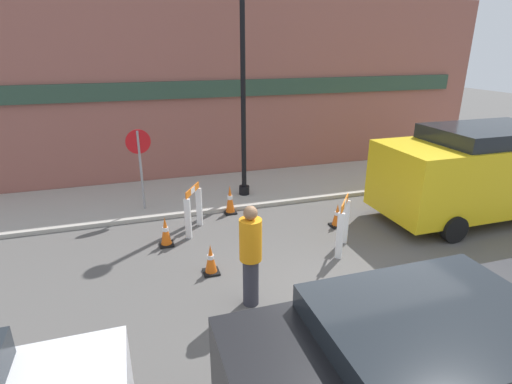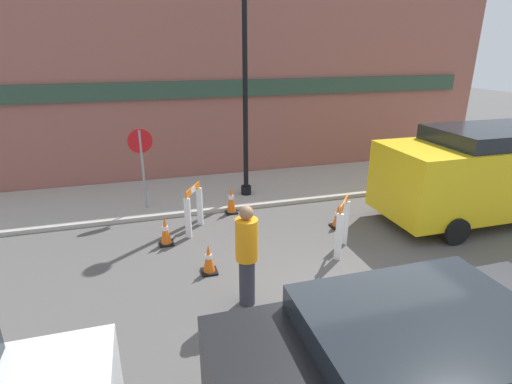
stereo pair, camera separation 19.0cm
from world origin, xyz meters
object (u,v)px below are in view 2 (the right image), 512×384
(streetlamp_post, at_px, (245,56))
(stop_sign, at_px, (142,156))
(person_worker, at_px, (247,253))
(parked_car_1, at_px, (415,377))
(work_van, at_px, (489,170))

(streetlamp_post, distance_m, stop_sign, 3.58)
(person_worker, bearing_deg, stop_sign, 41.78)
(stop_sign, bearing_deg, parked_car_1, 100.24)
(streetlamp_post, xyz_separation_m, work_van, (5.22, -2.97, -2.55))
(streetlamp_post, xyz_separation_m, parked_car_1, (-0.31, -7.67, -2.83))
(person_worker, height_order, parked_car_1, person_worker)
(stop_sign, distance_m, person_worker, 4.79)
(streetlamp_post, height_order, person_worker, streetlamp_post)
(parked_car_1, distance_m, work_van, 7.27)
(stop_sign, xyz_separation_m, work_van, (7.94, -2.73, -0.24))
(streetlamp_post, xyz_separation_m, stop_sign, (-2.72, -0.24, -2.31))
(parked_car_1, xyz_separation_m, work_van, (5.53, 4.71, 0.28))
(person_worker, bearing_deg, streetlamp_post, 9.07)
(stop_sign, bearing_deg, person_worker, 100.30)
(stop_sign, xyz_separation_m, parked_car_1, (2.41, -7.44, -0.52))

